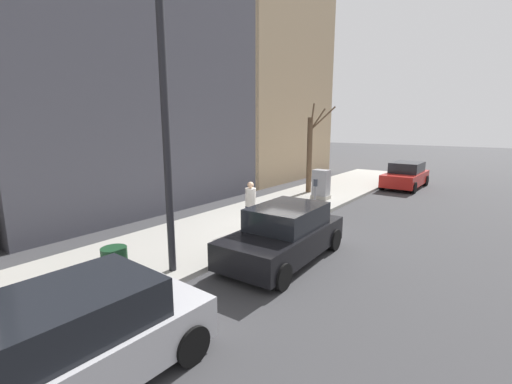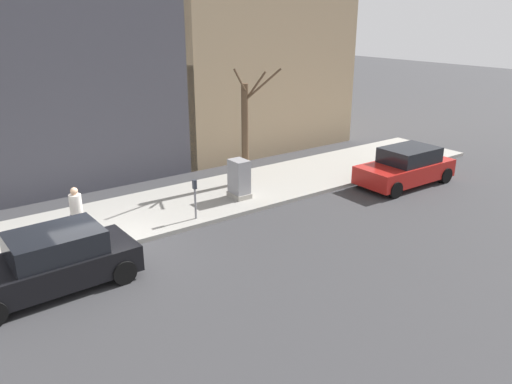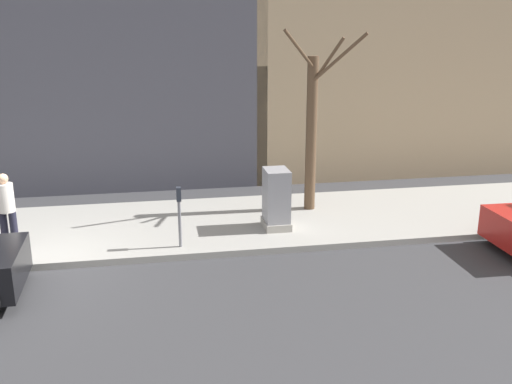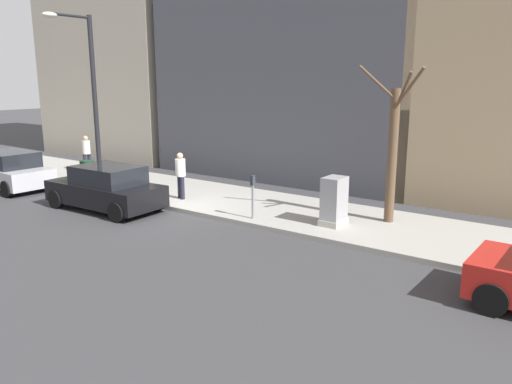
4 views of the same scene
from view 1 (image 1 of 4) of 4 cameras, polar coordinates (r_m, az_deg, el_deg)
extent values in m
plane|color=#38383A|center=(11.76, 4.42, -7.31)|extent=(120.00, 120.00, 0.00)
cube|color=#9E9B93|center=(12.85, -3.18, -5.32)|extent=(4.00, 36.00, 0.15)
cube|color=red|center=(22.32, 23.60, 2.10)|extent=(1.86, 4.23, 0.70)
cube|color=black|center=(22.44, 23.85, 3.80)|extent=(1.63, 2.22, 0.60)
cylinder|color=black|center=(20.68, 24.78, 0.65)|extent=(0.23, 0.64, 0.64)
cylinder|color=black|center=(21.10, 20.29, 1.18)|extent=(0.23, 0.64, 0.64)
cylinder|color=black|center=(23.69, 26.45, 1.72)|extent=(0.23, 0.64, 0.64)
cylinder|color=black|center=(24.05, 22.49, 2.17)|extent=(0.23, 0.64, 0.64)
cube|color=black|center=(9.58, 4.62, -8.05)|extent=(1.93, 4.25, 0.70)
cube|color=black|center=(9.56, 5.29, -4.03)|extent=(1.67, 2.25, 0.60)
cylinder|color=black|center=(8.03, 4.29, -13.87)|extent=(0.24, 0.65, 0.64)
cylinder|color=black|center=(8.94, -5.34, -11.23)|extent=(0.24, 0.65, 0.64)
cylinder|color=black|center=(10.64, 12.85, -7.74)|extent=(0.24, 0.65, 0.64)
cylinder|color=black|center=(11.34, 4.81, -6.32)|extent=(0.24, 0.65, 0.64)
cube|color=#B7B7BC|center=(5.83, -29.73, -23.10)|extent=(1.95, 4.26, 0.70)
cube|color=black|center=(5.56, -28.42, -16.90)|extent=(1.68, 2.26, 0.60)
cylinder|color=black|center=(5.97, -10.82, -23.68)|extent=(0.24, 0.65, 0.64)
cylinder|color=black|center=(7.17, -20.19, -17.81)|extent=(0.24, 0.65, 0.64)
cylinder|color=slate|center=(14.55, 9.79, -1.08)|extent=(0.07, 0.07, 1.05)
cube|color=#2D333D|center=(14.43, 9.88, 1.54)|extent=(0.14, 0.10, 0.30)
cube|color=#A8A399|center=(17.05, 10.72, -0.82)|extent=(0.83, 0.61, 0.18)
cube|color=#939399|center=(16.92, 10.80, 1.55)|extent=(0.75, 0.55, 1.25)
cylinder|color=black|center=(8.28, -14.74, 8.62)|extent=(0.18, 0.18, 6.50)
cylinder|color=brown|center=(18.40, 8.88, 6.03)|extent=(0.28, 0.28, 3.94)
cylinder|color=brown|center=(17.80, 9.43, 12.68)|extent=(0.67, 0.96, 1.03)
cylinder|color=brown|center=(18.57, 11.13, 11.98)|extent=(0.91, 1.14, 1.26)
cylinder|color=brown|center=(18.47, 10.25, 11.79)|extent=(0.59, 0.67, 1.18)
cylinder|color=#14381E|center=(8.41, -22.43, -11.46)|extent=(0.56, 0.56, 0.90)
cylinder|color=#1E1E2D|center=(11.82, -1.41, -4.33)|extent=(0.16, 0.16, 0.82)
cylinder|color=#1E1E2D|center=(11.94, -0.40, -4.18)|extent=(0.16, 0.16, 0.82)
cylinder|color=silver|center=(11.71, -0.91, -0.86)|extent=(0.36, 0.36, 0.62)
sphere|color=tan|center=(11.63, -0.92, 1.17)|extent=(0.22, 0.22, 0.22)
camera|label=2|loc=(9.45, 93.45, 17.29)|focal=35.00mm
camera|label=3|loc=(13.49, 61.50, 10.03)|focal=40.00mm
camera|label=4|loc=(22.24, 51.79, 8.57)|focal=35.00mm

